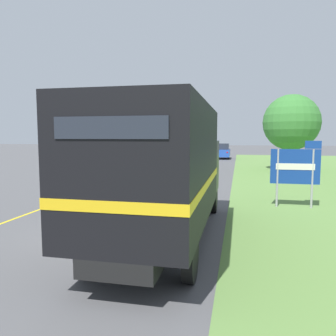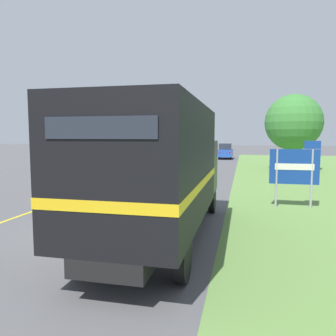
{
  "view_description": "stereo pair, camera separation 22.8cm",
  "coord_description": "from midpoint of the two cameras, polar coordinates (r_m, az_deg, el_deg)",
  "views": [
    {
      "loc": [
        4.08,
        -9.06,
        2.93
      ],
      "look_at": [
        0.3,
        8.36,
        1.2
      ],
      "focal_mm": 35.0,
      "sensor_mm": 36.0,
      "label": 1
    },
    {
      "loc": [
        4.31,
        -9.01,
        2.93
      ],
      "look_at": [
        0.3,
        8.36,
        1.2
      ],
      "focal_mm": 35.0,
      "sensor_mm": 36.0,
      "label": 2
    }
  ],
  "objects": [
    {
      "name": "ground_plane",
      "position": [
        10.38,
        -12.36,
        -10.99
      ],
      "size": [
        200.0,
        200.0,
        0.0
      ],
      "primitive_type": "plane",
      "color": "#515154"
    },
    {
      "name": "roadside_tree_mid",
      "position": [
        29.88,
        20.48,
        7.42
      ],
      "size": [
        4.73,
        4.73,
        6.46
      ],
      "color": "brown",
      "rests_on": "ground"
    },
    {
      "name": "highway_sign",
      "position": [
        14.3,
        20.97,
        0.07
      ],
      "size": [
        1.93,
        0.09,
        2.75
      ],
      "color": "#9E9EA3",
      "rests_on": "ground"
    },
    {
      "name": "centre_dash_mid_b",
      "position": [
        23.24,
        1.76,
        -1.69
      ],
      "size": [
        0.12,
        2.6,
        0.01
      ],
      "primitive_type": "cube",
      "color": "white",
      "rests_on": "ground"
    },
    {
      "name": "centre_dash_near",
      "position": [
        10.76,
        -11.38,
        -10.35
      ],
      "size": [
        0.12,
        2.6,
        0.01
      ],
      "primitive_type": "cube",
      "color": "white",
      "rests_on": "ground"
    },
    {
      "name": "horse_trailer_truck",
      "position": [
        9.01,
        -1.41,
        -0.03
      ],
      "size": [
        2.58,
        8.37,
        3.71
      ],
      "color": "black",
      "rests_on": "ground"
    },
    {
      "name": "edge_line_yellow",
      "position": [
        25.53,
        -5.85,
        -1.07
      ],
      "size": [
        0.12,
        58.2,
        0.01
      ],
      "primitive_type": "cube",
      "color": "yellow",
      "rests_on": "ground"
    },
    {
      "name": "lead_car_blue_ahead",
      "position": [
        43.25,
        9.39,
        2.93
      ],
      "size": [
        1.8,
        4.37,
        2.02
      ],
      "color": "black",
      "rests_on": "ground"
    },
    {
      "name": "centre_dash_far",
      "position": [
        29.71,
        4.08,
        -0.12
      ],
      "size": [
        0.12,
        2.6,
        0.01
      ],
      "primitive_type": "cube",
      "color": "white",
      "rests_on": "ground"
    },
    {
      "name": "centre_dash_farthest",
      "position": [
        36.23,
        5.57,
        0.89
      ],
      "size": [
        0.12,
        2.6,
        0.01
      ],
      "primitive_type": "cube",
      "color": "white",
      "rests_on": "ground"
    },
    {
      "name": "centre_dash_mid_a",
      "position": [
        16.87,
        -2.35,
        -4.46
      ],
      "size": [
        0.12,
        2.6,
        0.01
      ],
      "primitive_type": "cube",
      "color": "white",
      "rests_on": "ground"
    },
    {
      "name": "lead_car_white",
      "position": [
        26.5,
        -1.09,
        1.25
      ],
      "size": [
        1.8,
        4.12,
        1.87
      ],
      "color": "black",
      "rests_on": "ground"
    }
  ]
}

